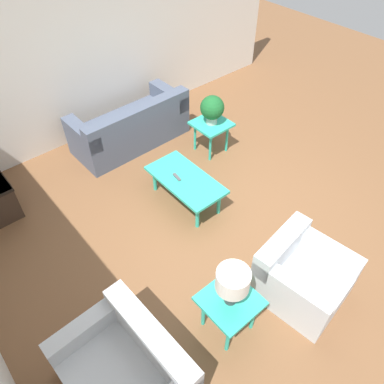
# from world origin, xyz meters

# --- Properties ---
(ground_plane) EXTENTS (14.00, 14.00, 0.00)m
(ground_plane) POSITION_xyz_m (0.00, 0.00, 0.00)
(ground_plane) COLOR brown
(wall_right) EXTENTS (0.12, 7.20, 2.70)m
(wall_right) POSITION_xyz_m (3.06, 0.00, 1.35)
(wall_right) COLOR silver
(wall_right) RESTS_ON ground_plane
(sofa) EXTENTS (0.85, 1.85, 0.79)m
(sofa) POSITION_xyz_m (2.30, 0.03, 0.30)
(sofa) COLOR #4C566B
(sofa) RESTS_ON ground_plane
(armchair) EXTENTS (0.96, 0.92, 0.71)m
(armchair) POSITION_xyz_m (-1.19, 0.19, 0.29)
(armchair) COLOR silver
(armchair) RESTS_ON ground_plane
(loveseat) EXTENTS (1.18, 0.90, 0.71)m
(loveseat) POSITION_xyz_m (-0.81, 2.16, 0.28)
(loveseat) COLOR silver
(loveseat) RESTS_ON ground_plane
(coffee_table) EXTENTS (1.11, 0.57, 0.42)m
(coffee_table) POSITION_xyz_m (0.71, 0.23, 0.37)
(coffee_table) COLOR #2DB79E
(coffee_table) RESTS_ON ground_plane
(side_table_plant) EXTENTS (0.53, 0.53, 0.52)m
(side_table_plant) POSITION_xyz_m (1.33, -0.82, 0.44)
(side_table_plant) COLOR #2DB79E
(side_table_plant) RESTS_ON ground_plane
(side_table_lamp) EXTENTS (0.53, 0.53, 0.52)m
(side_table_lamp) POSITION_xyz_m (-0.99, 1.07, 0.44)
(side_table_lamp) COLOR #2DB79E
(side_table_lamp) RESTS_ON ground_plane
(potted_plant) EXTENTS (0.36, 0.36, 0.45)m
(potted_plant) POSITION_xyz_m (1.33, -0.82, 0.77)
(potted_plant) COLOR #B2ADA3
(potted_plant) RESTS_ON side_table_plant
(table_lamp) EXTENTS (0.32, 0.32, 0.45)m
(table_lamp) POSITION_xyz_m (-0.99, 1.07, 0.83)
(table_lamp) COLOR #333333
(table_lamp) RESTS_ON side_table_lamp
(remote_control) EXTENTS (0.16, 0.06, 0.02)m
(remote_control) POSITION_xyz_m (0.79, 0.30, 0.43)
(remote_control) COLOR #4C4C51
(remote_control) RESTS_ON coffee_table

